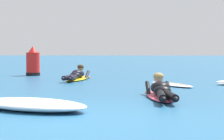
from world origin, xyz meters
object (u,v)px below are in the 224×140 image
at_px(drifting_surfboard, 171,84).
at_px(channel_marker_buoy, 33,64).
at_px(surfer_near, 161,91).
at_px(surfer_far, 77,76).

height_order(drifting_surfboard, channel_marker_buoy, channel_marker_buoy).
relative_size(surfer_near, channel_marker_buoy, 2.39).
bearing_deg(surfer_near, channel_marker_buoy, 123.05).
xyz_separation_m(surfer_near, drifting_surfboard, (0.35, 3.05, -0.10)).
bearing_deg(surfer_far, surfer_near, -62.32).
relative_size(surfer_near, surfer_far, 1.04).
height_order(surfer_near, drifting_surfboard, surfer_near).
relative_size(surfer_far, channel_marker_buoy, 2.30).
bearing_deg(drifting_surfboard, surfer_near, -96.57).
height_order(surfer_far, channel_marker_buoy, channel_marker_buoy).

